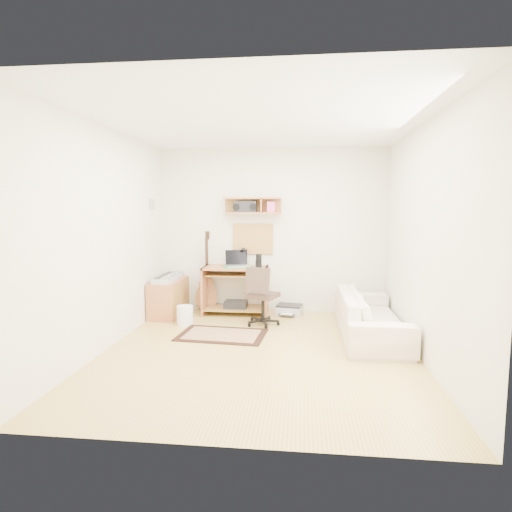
# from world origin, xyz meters

# --- Properties ---
(floor) EXTENTS (3.60, 4.00, 0.01)m
(floor) POSITION_xyz_m (0.00, 0.00, -0.01)
(floor) COLOR tan
(floor) RESTS_ON ground
(ceiling) EXTENTS (3.60, 4.00, 0.01)m
(ceiling) POSITION_xyz_m (0.00, 0.00, 2.60)
(ceiling) COLOR white
(ceiling) RESTS_ON ground
(back_wall) EXTENTS (3.60, 0.01, 2.60)m
(back_wall) POSITION_xyz_m (0.00, 2.00, 1.30)
(back_wall) COLOR silver
(back_wall) RESTS_ON ground
(left_wall) EXTENTS (0.01, 4.00, 2.60)m
(left_wall) POSITION_xyz_m (-1.80, 0.00, 1.30)
(left_wall) COLOR silver
(left_wall) RESTS_ON ground
(right_wall) EXTENTS (0.01, 4.00, 2.60)m
(right_wall) POSITION_xyz_m (1.80, 0.00, 1.30)
(right_wall) COLOR silver
(right_wall) RESTS_ON ground
(wall_shelf) EXTENTS (0.90, 0.25, 0.26)m
(wall_shelf) POSITION_xyz_m (-0.30, 1.88, 1.70)
(wall_shelf) COLOR #B66B40
(wall_shelf) RESTS_ON back_wall
(cork_board) EXTENTS (0.64, 0.03, 0.49)m
(cork_board) POSITION_xyz_m (-0.30, 1.98, 1.17)
(cork_board) COLOR tan
(cork_board) RESTS_ON back_wall
(wall_photo) EXTENTS (0.02, 0.20, 0.15)m
(wall_photo) POSITION_xyz_m (-1.79, 1.50, 1.72)
(wall_photo) COLOR #4C8CBF
(wall_photo) RESTS_ON left_wall
(desk) EXTENTS (1.00, 0.55, 0.75)m
(desk) POSITION_xyz_m (-0.55, 1.73, 0.38)
(desk) COLOR #B66B40
(desk) RESTS_ON floor
(laptop) EXTENTS (0.44, 0.44, 0.26)m
(laptop) POSITION_xyz_m (-0.51, 1.71, 0.88)
(laptop) COLOR silver
(laptop) RESTS_ON desk
(speaker) EXTENTS (0.09, 0.09, 0.21)m
(speaker) POSITION_xyz_m (-0.18, 1.68, 0.85)
(speaker) COLOR black
(speaker) RESTS_ON desk
(desk_lamp) EXTENTS (0.10, 0.10, 0.29)m
(desk_lamp) POSITION_xyz_m (-0.39, 1.87, 0.89)
(desk_lamp) COLOR black
(desk_lamp) RESTS_ON desk
(pencil_cup) EXTENTS (0.07, 0.07, 0.10)m
(pencil_cup) POSITION_xyz_m (-0.21, 1.83, 0.80)
(pencil_cup) COLOR #365EA4
(pencil_cup) RESTS_ON desk
(boombox) EXTENTS (0.35, 0.16, 0.18)m
(boombox) POSITION_xyz_m (-0.41, 1.87, 1.68)
(boombox) COLOR black
(boombox) RESTS_ON wall_shelf
(rug) EXTENTS (1.18, 0.84, 0.01)m
(rug) POSITION_xyz_m (-0.55, 0.57, 0.01)
(rug) COLOR tan
(rug) RESTS_ON floor
(task_chair) EXTENTS (0.56, 0.56, 0.86)m
(task_chair) POSITION_xyz_m (-0.06, 1.13, 0.43)
(task_chair) COLOR #3C2C23
(task_chair) RESTS_ON floor
(cabinet) EXTENTS (0.40, 0.90, 0.55)m
(cabinet) POSITION_xyz_m (-1.58, 1.55, 0.28)
(cabinet) COLOR #B66B40
(cabinet) RESTS_ON floor
(music_keyboard) EXTENTS (0.26, 0.83, 0.07)m
(music_keyboard) POSITION_xyz_m (-1.58, 1.55, 0.59)
(music_keyboard) COLOR #B2B5BA
(music_keyboard) RESTS_ON cabinet
(guitar) EXTENTS (0.39, 0.29, 1.30)m
(guitar) POSITION_xyz_m (-1.05, 1.86, 0.65)
(guitar) COLOR #B36A37
(guitar) RESTS_ON floor
(waste_basket) EXTENTS (0.25, 0.25, 0.27)m
(waste_basket) POSITION_xyz_m (-1.17, 1.01, 0.14)
(waste_basket) COLOR white
(waste_basket) RESTS_ON floor
(printer) EXTENTS (0.44, 0.37, 0.15)m
(printer) POSITION_xyz_m (0.30, 1.77, 0.09)
(printer) COLOR #A5A8AA
(printer) RESTS_ON floor
(sofa) EXTENTS (0.57, 1.94, 0.76)m
(sofa) POSITION_xyz_m (1.38, 0.75, 0.38)
(sofa) COLOR beige
(sofa) RESTS_ON floor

